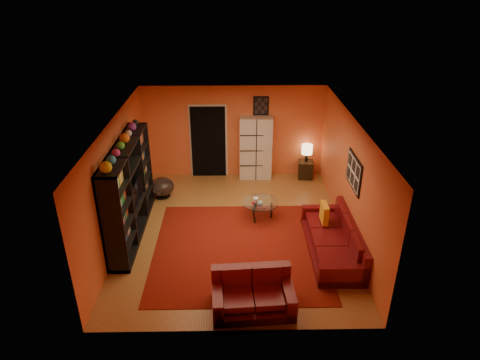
{
  "coord_description": "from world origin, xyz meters",
  "views": [
    {
      "loc": [
        -0.01,
        -8.23,
        5.37
      ],
      "look_at": [
        0.13,
        0.1,
        1.24
      ],
      "focal_mm": 32.0,
      "sensor_mm": 36.0,
      "label": 1
    }
  ],
  "objects_px": {
    "storage_cabinet": "(256,148)",
    "table_lamp": "(307,150)",
    "bowl_chair": "(162,187)",
    "coffee_table": "(260,204)",
    "side_table": "(306,169)",
    "entertainment_unit": "(129,191)",
    "tv": "(133,192)",
    "sofa": "(337,240)",
    "loveseat": "(252,293)"
  },
  "relations": [
    {
      "from": "table_lamp",
      "to": "entertainment_unit",
      "type": "bearing_deg",
      "value": -147.51
    },
    {
      "from": "loveseat",
      "to": "side_table",
      "type": "relative_size",
      "value": 2.92
    },
    {
      "from": "table_lamp",
      "to": "bowl_chair",
      "type": "bearing_deg",
      "value": -164.66
    },
    {
      "from": "loveseat",
      "to": "table_lamp",
      "type": "height_order",
      "value": "table_lamp"
    },
    {
      "from": "table_lamp",
      "to": "tv",
      "type": "bearing_deg",
      "value": -148.01
    },
    {
      "from": "side_table",
      "to": "loveseat",
      "type": "bearing_deg",
      "value": -108.6
    },
    {
      "from": "side_table",
      "to": "storage_cabinet",
      "type": "bearing_deg",
      "value": 177.98
    },
    {
      "from": "tv",
      "to": "loveseat",
      "type": "bearing_deg",
      "value": -134.73
    },
    {
      "from": "entertainment_unit",
      "to": "sofa",
      "type": "height_order",
      "value": "entertainment_unit"
    },
    {
      "from": "coffee_table",
      "to": "storage_cabinet",
      "type": "xyz_separation_m",
      "value": [
        0.0,
        2.25,
        0.5
      ]
    },
    {
      "from": "sofa",
      "to": "side_table",
      "type": "bearing_deg",
      "value": 92.1
    },
    {
      "from": "entertainment_unit",
      "to": "coffee_table",
      "type": "bearing_deg",
      "value": 10.76
    },
    {
      "from": "entertainment_unit",
      "to": "bowl_chair",
      "type": "height_order",
      "value": "entertainment_unit"
    },
    {
      "from": "bowl_chair",
      "to": "loveseat",
      "type": "bearing_deg",
      "value": -62.0
    },
    {
      "from": "tv",
      "to": "coffee_table",
      "type": "xyz_separation_m",
      "value": [
        2.84,
        0.47,
        -0.58
      ]
    },
    {
      "from": "storage_cabinet",
      "to": "entertainment_unit",
      "type": "bearing_deg",
      "value": -133.03
    },
    {
      "from": "storage_cabinet",
      "to": "table_lamp",
      "type": "height_order",
      "value": "storage_cabinet"
    },
    {
      "from": "loveseat",
      "to": "storage_cabinet",
      "type": "bearing_deg",
      "value": -7.43
    },
    {
      "from": "coffee_table",
      "to": "storage_cabinet",
      "type": "distance_m",
      "value": 2.31
    },
    {
      "from": "entertainment_unit",
      "to": "side_table",
      "type": "relative_size",
      "value": 6.0
    },
    {
      "from": "storage_cabinet",
      "to": "bowl_chair",
      "type": "relative_size",
      "value": 2.79
    },
    {
      "from": "storage_cabinet",
      "to": "bowl_chair",
      "type": "bearing_deg",
      "value": -152.8
    },
    {
      "from": "loveseat",
      "to": "side_table",
      "type": "bearing_deg",
      "value": -22.53
    },
    {
      "from": "tv",
      "to": "table_lamp",
      "type": "height_order",
      "value": "tv"
    },
    {
      "from": "entertainment_unit",
      "to": "storage_cabinet",
      "type": "bearing_deg",
      "value": 44.02
    },
    {
      "from": "bowl_chair",
      "to": "sofa",
      "type": "bearing_deg",
      "value": -31.9
    },
    {
      "from": "tv",
      "to": "loveseat",
      "type": "distance_m",
      "value": 3.62
    },
    {
      "from": "tv",
      "to": "side_table",
      "type": "relative_size",
      "value": 1.73
    },
    {
      "from": "entertainment_unit",
      "to": "coffee_table",
      "type": "relative_size",
      "value": 3.49
    },
    {
      "from": "coffee_table",
      "to": "bowl_chair",
      "type": "bearing_deg",
      "value": 155.72
    },
    {
      "from": "bowl_chair",
      "to": "coffee_table",
      "type": "bearing_deg",
      "value": -24.28
    },
    {
      "from": "tv",
      "to": "table_lamp",
      "type": "distance_m",
      "value": 5.03
    },
    {
      "from": "side_table",
      "to": "table_lamp",
      "type": "height_order",
      "value": "table_lamp"
    },
    {
      "from": "storage_cabinet",
      "to": "side_table",
      "type": "relative_size",
      "value": 3.58
    },
    {
      "from": "tv",
      "to": "sofa",
      "type": "bearing_deg",
      "value": -101.76
    },
    {
      "from": "tv",
      "to": "bowl_chair",
      "type": "distance_m",
      "value": 1.77
    },
    {
      "from": "coffee_table",
      "to": "table_lamp",
      "type": "distance_m",
      "value": 2.66
    },
    {
      "from": "sofa",
      "to": "coffee_table",
      "type": "bearing_deg",
      "value": 138.43
    },
    {
      "from": "sofa",
      "to": "loveseat",
      "type": "bearing_deg",
      "value": -138.52
    },
    {
      "from": "entertainment_unit",
      "to": "tv",
      "type": "bearing_deg",
      "value": 59.25
    },
    {
      "from": "storage_cabinet",
      "to": "bowl_chair",
      "type": "distance_m",
      "value": 2.81
    },
    {
      "from": "entertainment_unit",
      "to": "loveseat",
      "type": "xyz_separation_m",
      "value": [
        2.58,
        -2.42,
        -0.76
      ]
    },
    {
      "from": "side_table",
      "to": "bowl_chair",
      "type": "bearing_deg",
      "value": -164.66
    },
    {
      "from": "sofa",
      "to": "side_table",
      "type": "relative_size",
      "value": 4.78
    },
    {
      "from": "bowl_chair",
      "to": "side_table",
      "type": "distance_m",
      "value": 4.06
    },
    {
      "from": "loveseat",
      "to": "coffee_table",
      "type": "relative_size",
      "value": 1.7
    },
    {
      "from": "tv",
      "to": "bowl_chair",
      "type": "bearing_deg",
      "value": -12.43
    },
    {
      "from": "bowl_chair",
      "to": "table_lamp",
      "type": "bearing_deg",
      "value": 15.34
    },
    {
      "from": "table_lamp",
      "to": "storage_cabinet",
      "type": "bearing_deg",
      "value": 177.98
    },
    {
      "from": "tv",
      "to": "bowl_chair",
      "type": "relative_size",
      "value": 1.35
    }
  ]
}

